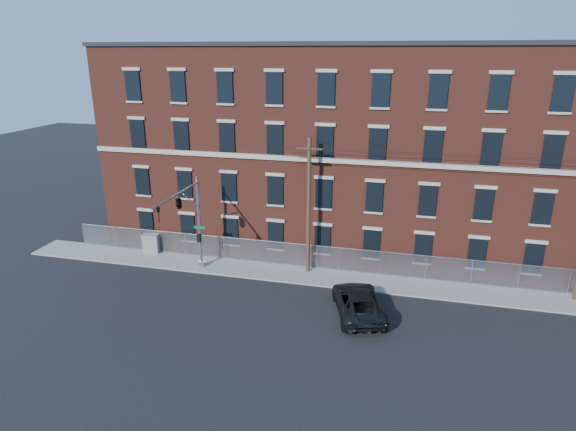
# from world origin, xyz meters

# --- Properties ---
(ground) EXTENTS (140.00, 140.00, 0.00)m
(ground) POSITION_xyz_m (0.00, 0.00, 0.00)
(ground) COLOR black
(ground) RESTS_ON ground
(sidewalk) EXTENTS (65.00, 3.00, 0.12)m
(sidewalk) POSITION_xyz_m (12.00, 5.00, 0.06)
(sidewalk) COLOR gray
(sidewalk) RESTS_ON ground
(mill_building) EXTENTS (55.30, 14.32, 16.30)m
(mill_building) POSITION_xyz_m (12.00, 13.93, 8.15)
(mill_building) COLOR maroon
(mill_building) RESTS_ON ground
(chain_link_fence) EXTENTS (59.06, 0.06, 1.85)m
(chain_link_fence) POSITION_xyz_m (12.00, 6.30, 1.06)
(chain_link_fence) COLOR #A5A8AD
(chain_link_fence) RESTS_ON ground
(traffic_signal_mast) EXTENTS (0.90, 6.75, 7.00)m
(traffic_signal_mast) POSITION_xyz_m (-6.00, 2.18, 5.39)
(traffic_signal_mast) COLOR #9EA0A5
(traffic_signal_mast) RESTS_ON ground
(utility_pole_near) EXTENTS (1.80, 0.28, 10.00)m
(utility_pole_near) POSITION_xyz_m (2.00, 5.60, 5.34)
(utility_pole_near) COLOR #483324
(utility_pole_near) RESTS_ON ground
(pickup_truck) EXTENTS (4.23, 6.35, 1.62)m
(pickup_truck) POSITION_xyz_m (6.26, 0.52, 0.81)
(pickup_truck) COLOR black
(pickup_truck) RESTS_ON ground
(utility_cabinet) EXTENTS (1.33, 0.79, 1.56)m
(utility_cabinet) POSITION_xyz_m (-11.05, 6.00, 0.90)
(utility_cabinet) COLOR gray
(utility_cabinet) RESTS_ON sidewalk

